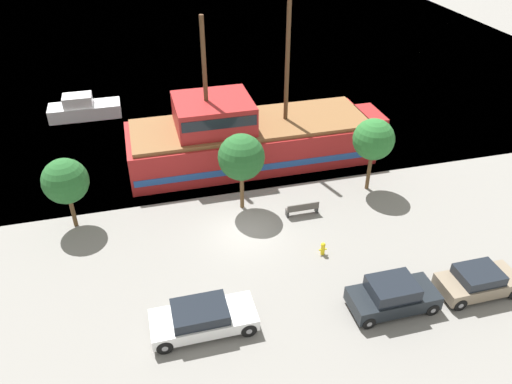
% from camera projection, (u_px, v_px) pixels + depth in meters
% --- Properties ---
extents(ground_plane, '(160.00, 160.00, 0.00)m').
position_uv_depth(ground_plane, '(246.00, 231.00, 28.24)').
color(ground_plane, gray).
extents(water_surface, '(80.00, 80.00, 0.00)m').
position_uv_depth(water_surface, '(165.00, 25.00, 63.70)').
color(water_surface, slate).
rests_on(water_surface, ground).
extents(pirate_ship, '(17.81, 5.62, 11.35)m').
position_uv_depth(pirate_ship, '(248.00, 137.00, 34.05)').
color(pirate_ship, '#A31E1E').
rests_on(pirate_ship, water_surface).
extents(moored_boat_dockside, '(5.63, 2.06, 1.92)m').
position_uv_depth(moored_boat_dockside, '(84.00, 109.00, 40.48)').
color(moored_boat_dockside, silver).
rests_on(moored_boat_dockside, water_surface).
extents(parked_car_curb_front, '(4.09, 1.94, 1.60)m').
position_uv_depth(parked_car_curb_front, '(393.00, 296.00, 22.99)').
color(parked_car_curb_front, black).
rests_on(parked_car_curb_front, ground_plane).
extents(parked_car_curb_mid, '(4.67, 2.01, 1.35)m').
position_uv_depth(parked_car_curb_mid, '(203.00, 318.00, 21.99)').
color(parked_car_curb_mid, white).
rests_on(parked_car_curb_mid, ground_plane).
extents(parked_car_curb_rear, '(3.88, 1.85, 1.40)m').
position_uv_depth(parked_car_curb_rear, '(478.00, 281.00, 23.88)').
color(parked_car_curb_rear, '#7F705B').
rests_on(parked_car_curb_rear, ground_plane).
extents(fire_hydrant, '(0.42, 0.25, 0.76)m').
position_uv_depth(fire_hydrant, '(323.00, 248.00, 26.38)').
color(fire_hydrant, yellow).
rests_on(fire_hydrant, ground_plane).
extents(bench_promenade_east, '(1.94, 0.45, 0.85)m').
position_uv_depth(bench_promenade_east, '(302.00, 209.00, 29.32)').
color(bench_promenade_east, '#4C4742').
rests_on(bench_promenade_east, ground_plane).
extents(tree_row_east, '(2.52, 2.52, 4.26)m').
position_uv_depth(tree_row_east, '(65.00, 181.00, 27.07)').
color(tree_row_east, brown).
rests_on(tree_row_east, ground_plane).
extents(tree_row_mideast, '(2.70, 2.70, 4.82)m').
position_uv_depth(tree_row_mideast, '(241.00, 157.00, 28.32)').
color(tree_row_mideast, brown).
rests_on(tree_row_mideast, ground_plane).
extents(tree_row_midwest, '(2.53, 2.53, 4.79)m').
position_uv_depth(tree_row_midwest, '(374.00, 140.00, 30.02)').
color(tree_row_midwest, brown).
rests_on(tree_row_midwest, ground_plane).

